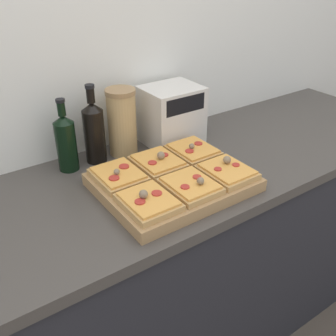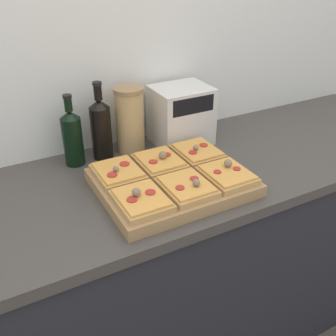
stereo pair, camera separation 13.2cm
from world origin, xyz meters
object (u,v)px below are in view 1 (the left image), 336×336
Objects in this scene: wine_bottle at (94,131)px; grain_jar_tall at (122,122)px; olive_oil_bottle at (66,142)px; cutting_board at (173,182)px; toaster_oven at (172,115)px.

wine_bottle is 0.12m from grain_jar_tall.
olive_oil_bottle is at bearing 180.00° from wine_bottle.
cutting_board is 0.34m from grain_jar_tall.
olive_oil_bottle is (-0.24, 0.32, 0.09)m from cutting_board.
wine_bottle is at bearing 111.76° from cutting_board.
olive_oil_bottle reaches higher than cutting_board.
cutting_board is 1.96× the size of toaster_oven.
cutting_board is 0.37m from toaster_oven.
grain_jar_tall is (-0.01, 0.32, 0.11)m from cutting_board.
toaster_oven is (0.33, -0.02, -0.00)m from wine_bottle.
grain_jar_tall is (0.12, 0.00, 0.01)m from wine_bottle.
cutting_board is at bearing -88.03° from grain_jar_tall.
toaster_oven is at bearing -3.87° from wine_bottle.
olive_oil_bottle is 0.44m from toaster_oven.
wine_bottle is at bearing 176.13° from toaster_oven.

